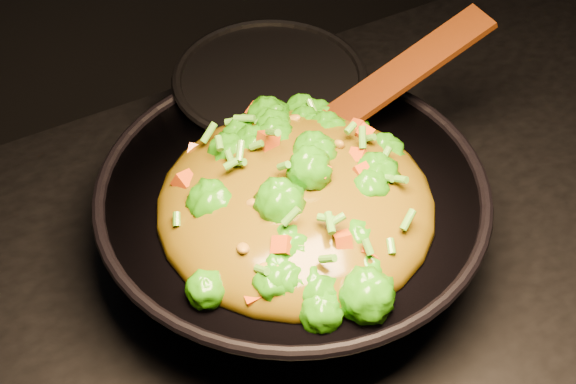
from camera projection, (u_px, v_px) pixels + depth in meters
wok at (292, 224)px, 0.93m from camera, size 0.49×0.49×0.12m
stir_fry at (296, 175)px, 0.83m from camera, size 0.35×0.35×0.10m
spatula at (380, 89)px, 0.93m from camera, size 0.28×0.05×0.12m
back_pot at (271, 114)px, 1.06m from camera, size 0.31×0.31×0.14m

